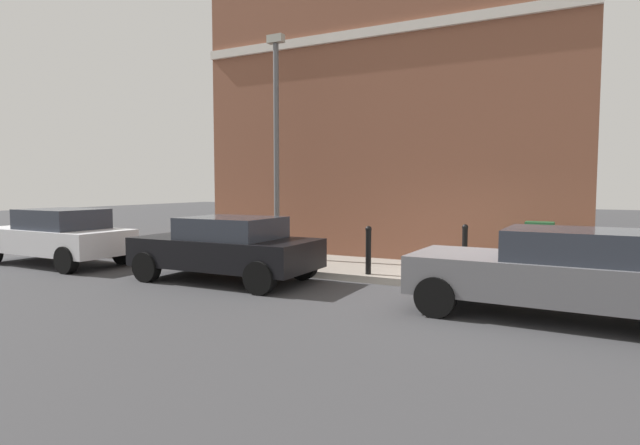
{
  "coord_description": "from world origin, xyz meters",
  "views": [
    {
      "loc": [
        -9.19,
        -1.84,
        2.05
      ],
      "look_at": [
        1.1,
        3.57,
        1.2
      ],
      "focal_mm": 28.62,
      "sensor_mm": 36.0,
      "label": 1
    }
  ],
  "objects_px": {
    "car_grey": "(559,272)",
    "bollard_far_kerb": "(368,248)",
    "lamppost": "(276,137)",
    "bollard_near_cabinet": "(465,246)",
    "car_black": "(227,247)",
    "car_white": "(58,236)",
    "utility_cabinet": "(539,252)"
  },
  "relations": [
    {
      "from": "car_grey",
      "to": "bollard_far_kerb",
      "type": "height_order",
      "value": "car_grey"
    },
    {
      "from": "lamppost",
      "to": "bollard_near_cabinet",
      "type": "bearing_deg",
      "value": -87.08
    },
    {
      "from": "car_grey",
      "to": "car_black",
      "type": "xyz_separation_m",
      "value": [
        0.12,
        6.45,
        0.0
      ]
    },
    {
      "from": "bollard_near_cabinet",
      "to": "lamppost",
      "type": "distance_m",
      "value": 5.45
    },
    {
      "from": "car_grey",
      "to": "car_black",
      "type": "relative_size",
      "value": 1.1
    },
    {
      "from": "car_white",
      "to": "lamppost",
      "type": "bearing_deg",
      "value": -149.83
    },
    {
      "from": "car_black",
      "to": "bollard_far_kerb",
      "type": "xyz_separation_m",
      "value": [
        1.39,
        -2.69,
        -0.02
      ]
    },
    {
      "from": "utility_cabinet",
      "to": "car_black",
      "type": "bearing_deg",
      "value": 114.53
    },
    {
      "from": "utility_cabinet",
      "to": "lamppost",
      "type": "distance_m",
      "value": 6.84
    },
    {
      "from": "utility_cabinet",
      "to": "lamppost",
      "type": "xyz_separation_m",
      "value": [
        -0.14,
        6.32,
        2.62
      ]
    },
    {
      "from": "car_white",
      "to": "utility_cabinet",
      "type": "bearing_deg",
      "value": -164.55
    },
    {
      "from": "bollard_far_kerb",
      "to": "car_white",
      "type": "bearing_deg",
      "value": 101.17
    },
    {
      "from": "car_black",
      "to": "car_grey",
      "type": "bearing_deg",
      "value": 177.82
    },
    {
      "from": "car_grey",
      "to": "car_white",
      "type": "height_order",
      "value": "car_white"
    },
    {
      "from": "utility_cabinet",
      "to": "bollard_far_kerb",
      "type": "xyz_separation_m",
      "value": [
        -1.32,
        3.26,
        0.02
      ]
    },
    {
      "from": "car_white",
      "to": "lamppost",
      "type": "height_order",
      "value": "lamppost"
    },
    {
      "from": "utility_cabinet",
      "to": "car_white",
      "type": "bearing_deg",
      "value": 104.46
    },
    {
      "from": "car_black",
      "to": "lamppost",
      "type": "xyz_separation_m",
      "value": [
        2.57,
        0.37,
        2.58
      ]
    },
    {
      "from": "utility_cabinet",
      "to": "bollard_near_cabinet",
      "type": "height_order",
      "value": "utility_cabinet"
    },
    {
      "from": "bollard_near_cabinet",
      "to": "bollard_far_kerb",
      "type": "relative_size",
      "value": 1.0
    },
    {
      "from": "car_white",
      "to": "bollard_near_cabinet",
      "type": "relative_size",
      "value": 4.0
    },
    {
      "from": "bollard_far_kerb",
      "to": "utility_cabinet",
      "type": "bearing_deg",
      "value": -67.89
    },
    {
      "from": "car_grey",
      "to": "car_white",
      "type": "xyz_separation_m",
      "value": [
        -0.07,
        11.76,
        0.03
      ]
    },
    {
      "from": "bollard_far_kerb",
      "to": "lamppost",
      "type": "relative_size",
      "value": 0.18
    },
    {
      "from": "car_grey",
      "to": "lamppost",
      "type": "height_order",
      "value": "lamppost"
    },
    {
      "from": "bollard_near_cabinet",
      "to": "utility_cabinet",
      "type": "bearing_deg",
      "value": -93.74
    },
    {
      "from": "utility_cabinet",
      "to": "bollard_near_cabinet",
      "type": "bearing_deg",
      "value": 86.26
    },
    {
      "from": "car_white",
      "to": "bollard_near_cabinet",
      "type": "bearing_deg",
      "value": -161.85
    },
    {
      "from": "car_white",
      "to": "bollard_far_kerb",
      "type": "xyz_separation_m",
      "value": [
        1.58,
        -8.0,
        -0.04
      ]
    },
    {
      "from": "car_grey",
      "to": "bollard_far_kerb",
      "type": "relative_size",
      "value": 4.21
    },
    {
      "from": "car_black",
      "to": "bollard_far_kerb",
      "type": "distance_m",
      "value": 3.03
    },
    {
      "from": "bollard_near_cabinet",
      "to": "car_white",
      "type": "bearing_deg",
      "value": 107.15
    }
  ]
}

